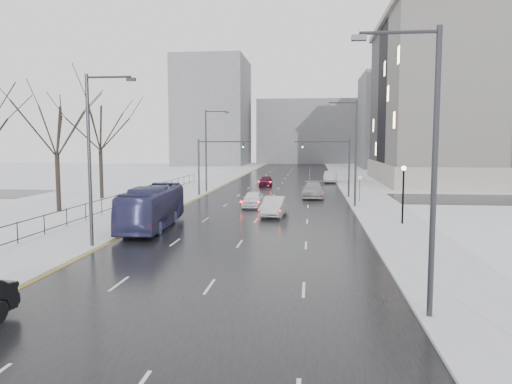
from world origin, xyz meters
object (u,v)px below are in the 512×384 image
(streetlight_l_near, at_px, (93,152))
(streetlight_l_far, at_px, (208,146))
(lamppost_r_mid, at_px, (403,186))
(no_uturn_sign, at_px, (360,180))
(sedan_center_near, at_px, (253,199))
(sedan_right_far, at_px, (313,190))
(mast_signal_left, at_px, (208,160))
(tree_park_d, at_px, (59,212))
(streetlight_r_near, at_px, (428,159))
(tree_park_e, at_px, (102,199))
(mast_signal_right, at_px, (339,161))
(bus, at_px, (153,207))
(streetlight_r_mid, at_px, (353,148))
(sedan_right_near, at_px, (274,206))
(sedan_right_distant, at_px, (331,177))
(sedan_center_far, at_px, (266,181))

(streetlight_l_near, height_order, streetlight_l_far, same)
(streetlight_l_far, relative_size, lamppost_r_mid, 2.34)
(streetlight_l_near, distance_m, no_uturn_sign, 29.81)
(sedan_center_near, xyz_separation_m, sedan_right_far, (5.66, 8.82, 0.10))
(no_uturn_sign, bearing_deg, mast_signal_left, 166.40)
(tree_park_d, distance_m, streetlight_r_near, 35.80)
(tree_park_e, height_order, no_uturn_sign, tree_park_e)
(mast_signal_right, height_order, bus, mast_signal_right)
(mast_signal_left, relative_size, bus, 0.61)
(streetlight_r_mid, xyz_separation_m, sedan_right_far, (-3.67, 7.85, -4.72))
(tree_park_d, distance_m, tree_park_e, 10.01)
(tree_park_e, relative_size, sedan_right_far, 2.29)
(tree_park_e, bearing_deg, sedan_right_far, 9.63)
(mast_signal_right, distance_m, sedan_right_near, 15.86)
(streetlight_l_far, relative_size, sedan_right_distant, 1.93)
(mast_signal_right, bearing_deg, sedan_right_near, -113.05)
(streetlight_r_mid, height_order, mast_signal_left, streetlight_r_mid)
(sedan_right_near, bearing_deg, sedan_center_near, 120.69)
(streetlight_l_far, bearing_deg, sedan_center_far, 57.12)
(tree_park_e, bearing_deg, mast_signal_left, 20.19)
(streetlight_r_near, distance_m, mast_signal_left, 41.06)
(bus, bearing_deg, sedan_center_far, 77.90)
(tree_park_e, xyz_separation_m, no_uturn_sign, (27.40, 0.00, 2.30))
(streetlight_l_far, xyz_separation_m, bus, (1.17, -25.05, -4.09))
(streetlight_r_mid, relative_size, bus, 0.94)
(mast_signal_right, bearing_deg, tree_park_e, -171.10)
(streetlight_r_near, bearing_deg, sedan_right_distant, 90.94)
(streetlight_r_near, distance_m, sedan_right_distant, 58.84)
(tree_park_d, xyz_separation_m, streetlight_r_mid, (25.97, 6.00, 5.62))
(tree_park_d, relative_size, sedan_center_near, 2.81)
(tree_park_d, bearing_deg, sedan_right_distant, 54.18)
(lamppost_r_mid, xyz_separation_m, sedan_center_far, (-13.01, 31.53, -2.18))
(tree_park_d, height_order, streetlight_r_near, streetlight_r_near)
(streetlight_r_near, xyz_separation_m, sedan_center_far, (-10.17, 51.53, -4.86))
(sedan_right_distant, bearing_deg, sedan_center_far, -136.90)
(streetlight_l_far, height_order, sedan_right_distant, streetlight_l_far)
(streetlight_l_near, xyz_separation_m, sedan_center_far, (6.16, 41.53, -4.86))
(tree_park_e, distance_m, lamppost_r_mid, 32.52)
(mast_signal_left, bearing_deg, sedan_center_near, -55.50)
(no_uturn_sign, bearing_deg, bus, -133.54)
(sedan_right_far, bearing_deg, tree_park_d, -147.80)
(sedan_right_distant, bearing_deg, sedan_right_far, -91.99)
(streetlight_r_near, bearing_deg, mast_signal_right, 91.27)
(sedan_center_far, bearing_deg, sedan_center_near, -88.91)
(tree_park_e, relative_size, bus, 1.26)
(streetlight_r_mid, relative_size, mast_signal_right, 1.54)
(no_uturn_sign, xyz_separation_m, sedan_right_far, (-4.70, 3.85, -1.41))
(streetlight_l_near, bearing_deg, sedan_center_near, 69.79)
(streetlight_l_far, distance_m, no_uturn_sign, 19.41)
(lamppost_r_mid, relative_size, sedan_right_near, 0.88)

